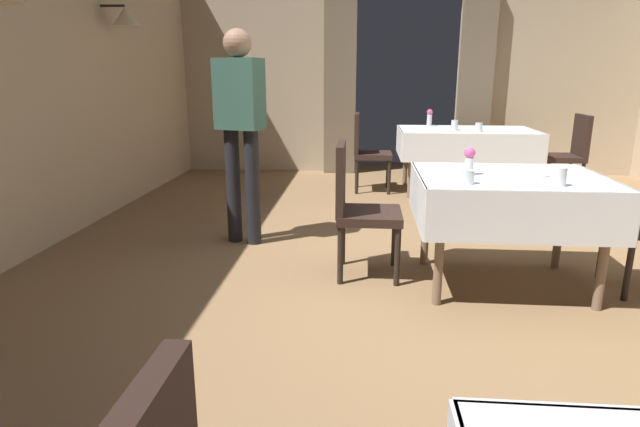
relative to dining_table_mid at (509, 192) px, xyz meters
name	(u,v)px	position (x,y,z in m)	size (l,w,h in m)	color
ground	(445,282)	(-0.37, 0.00, -0.64)	(10.08, 10.08, 0.00)	olive
wall_back	(407,64)	(-0.37, 4.18, 0.87)	(6.40, 0.27, 3.00)	tan
dining_table_mid	(509,192)	(0.00, 0.00, 0.00)	(1.19, 0.96, 0.75)	#7A604C
dining_table_far	(466,138)	(0.26, 2.90, 0.01)	(1.57, 0.99, 0.75)	#7A604C
chair_mid_left	(358,204)	(-0.98, 0.11, -0.13)	(0.44, 0.44, 0.93)	black
chair_far_right	(569,151)	(1.43, 2.86, -0.13)	(0.44, 0.44, 0.93)	black
chair_far_left	(366,148)	(-0.91, 2.87, -0.13)	(0.44, 0.44, 0.93)	black
flower_vase_mid	(469,160)	(-0.27, -0.01, 0.20)	(0.07, 0.07, 0.18)	silver
glass_mid_b	(560,177)	(0.19, -0.32, 0.16)	(0.07, 0.07, 0.11)	silver
plate_mid_c	(532,174)	(0.13, 0.01, 0.11)	(0.21, 0.21, 0.01)	white
glass_mid_d	(468,177)	(-0.33, -0.29, 0.15)	(0.08, 0.08, 0.08)	silver
flower_vase_far	(429,117)	(-0.14, 3.23, 0.22)	(0.07, 0.07, 0.21)	silver
glass_far_b	(455,125)	(0.09, 2.78, 0.17)	(0.08, 0.08, 0.12)	silver
glass_far_c	(479,127)	(0.34, 2.64, 0.16)	(0.08, 0.08, 0.10)	silver
person_waiter_by_doorway	(240,120)	(-1.94, 0.77, 0.38)	(0.41, 0.31, 1.72)	black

